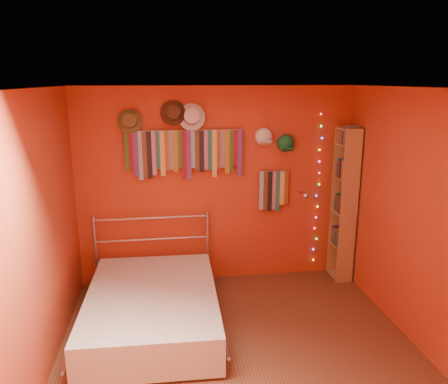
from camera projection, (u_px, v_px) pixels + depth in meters
name	position (u px, v px, depth m)	size (l,w,h in m)	color
ground	(241.00, 356.00, 4.17)	(3.50, 3.50, 0.00)	brown
back_wall	(217.00, 187.00, 5.54)	(3.50, 0.02, 2.50)	#9C3B19
right_wall	(425.00, 224.00, 4.10)	(0.02, 3.50, 2.50)	#9C3B19
left_wall	(35.00, 243.00, 3.62)	(0.02, 3.50, 2.50)	#9C3B19
ceiling	(244.00, 88.00, 3.55)	(3.50, 3.50, 0.02)	white
tie_rack	(184.00, 151.00, 5.30)	(1.45, 0.03, 0.60)	#A9A9AD
small_tie_rack	(273.00, 190.00, 5.59)	(0.40, 0.03, 0.54)	#A9A9AD
fedora_olive	(130.00, 121.00, 5.09)	(0.29, 0.16, 0.29)	brown
fedora_brown	(173.00, 112.00, 5.13)	(0.30, 0.16, 0.30)	#412517
fedora_white	(192.00, 116.00, 5.17)	(0.32, 0.18, 0.32)	silver
cap_white	(264.00, 137.00, 5.41)	(0.20, 0.25, 0.20)	white
cap_green	(286.00, 144.00, 5.47)	(0.20, 0.25, 0.20)	#186E35
fairy_lights	(318.00, 190.00, 5.70)	(0.06, 0.02, 1.99)	#FF3333
reading_lamp	(305.00, 195.00, 5.47)	(0.07, 0.32, 0.09)	#A9A9AD
bookshelf	(347.00, 204.00, 5.61)	(0.25, 0.34, 2.00)	#9B6C46
bed	(152.00, 308.00, 4.63)	(1.48, 1.99, 0.95)	#A9A9AD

